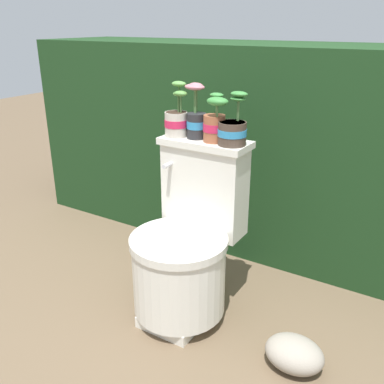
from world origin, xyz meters
The scene contains 8 objects.
ground_plane centered at (0.00, 0.00, 0.00)m, with size 12.00×12.00×0.00m, color brown.
hedge_backdrop centered at (0.00, 1.00, 0.59)m, with size 3.00×0.69×1.18m.
toilet centered at (0.02, 0.09, 0.32)m, with size 0.43×0.53×0.80m.
potted_plant_left centered at (-0.12, 0.23, 0.88)m, with size 0.11×0.10×0.24m.
potted_plant_midleft centered at (-0.03, 0.25, 0.90)m, with size 0.10×0.09×0.24m.
potted_plant_middle centered at (0.08, 0.24, 0.89)m, with size 0.12×0.11×0.21m.
potted_plant_midright centered at (0.16, 0.23, 0.87)m, with size 0.12×0.12×0.22m.
garden_stone centered at (0.58, 0.00, 0.06)m, with size 0.24×0.19×0.13m.
Camera 1 is at (0.93, -1.35, 1.29)m, focal length 40.00 mm.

